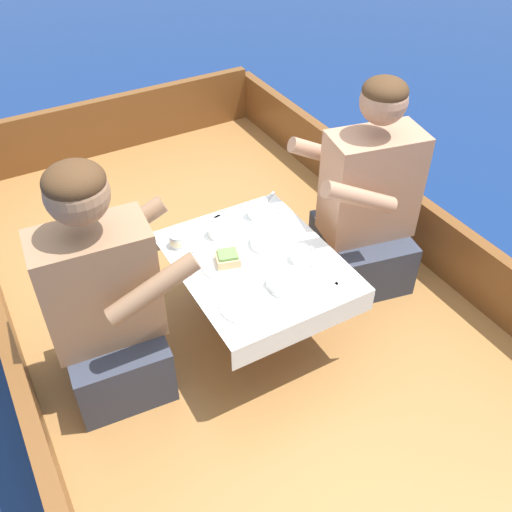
{
  "coord_description": "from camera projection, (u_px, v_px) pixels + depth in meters",
  "views": [
    {
      "loc": [
        -0.85,
        -1.61,
        2.16
      ],
      "look_at": [
        0.0,
        -0.1,
        0.7
      ],
      "focal_mm": 40.0,
      "sensor_mm": 36.0,
      "label": 1
    }
  ],
  "objects": [
    {
      "name": "gunwale_port",
      "position": [
        19.0,
        375.0,
        2.13
      ],
      "size": [
        0.06,
        3.5,
        0.31
      ],
      "primitive_type": "cube",
      "color": "brown",
      "rests_on": "boat_deck"
    },
    {
      "name": "bowl_starboard_near",
      "position": [
        269.0,
        240.0,
        2.34
      ],
      "size": [
        0.15,
        0.15,
        0.04
      ],
      "color": "white",
      "rests_on": "cockpit_table"
    },
    {
      "name": "ground_plane",
      "position": [
        246.0,
        353.0,
        2.78
      ],
      "size": [
        60.0,
        60.0,
        0.0
      ],
      "primitive_type": "plane",
      "color": "navy"
    },
    {
      "name": "cockpit_table",
      "position": [
        256.0,
        268.0,
        2.31
      ],
      "size": [
        0.61,
        0.75,
        0.39
      ],
      "color": "#B2B2B7",
      "rests_on": "boat_deck"
    },
    {
      "name": "coffee_cup_starboard",
      "position": [
        300.0,
        254.0,
        2.26
      ],
      "size": [
        0.1,
        0.07,
        0.06
      ],
      "color": "white",
      "rests_on": "cockpit_table"
    },
    {
      "name": "utensil_spoon_starboard",
      "position": [
        285.0,
        216.0,
        2.5
      ],
      "size": [
        0.04,
        0.17,
        0.01
      ],
      "rotation": [
        0.0,
        0.0,
        1.71
      ],
      "color": "silver",
      "rests_on": "cockpit_table"
    },
    {
      "name": "coffee_cup_port",
      "position": [
        257.0,
        210.0,
        2.48
      ],
      "size": [
        0.1,
        0.07,
        0.07
      ],
      "color": "white",
      "rests_on": "cockpit_table"
    },
    {
      "name": "plate_bread",
      "position": [
        246.0,
        304.0,
        2.08
      ],
      "size": [
        0.2,
        0.2,
        0.01
      ],
      "color": "white",
      "rests_on": "cockpit_table"
    },
    {
      "name": "bow_coaming",
      "position": [
        115.0,
        123.0,
        3.63
      ],
      "size": [
        1.87,
        0.06,
        0.35
      ],
      "primitive_type": "cube",
      "color": "brown",
      "rests_on": "boat_deck"
    },
    {
      "name": "utensil_spoon_port",
      "position": [
        195.0,
        257.0,
        2.29
      ],
      "size": [
        0.1,
        0.15,
        0.01
      ],
      "rotation": [
        0.0,
        0.0,
        1.07
      ],
      "color": "silver",
      "rests_on": "cockpit_table"
    },
    {
      "name": "boat_deck",
      "position": [
        246.0,
        333.0,
        2.69
      ],
      "size": [
        1.99,
        3.5,
        0.29
      ],
      "primitive_type": "cube",
      "color": "#9E6B38",
      "rests_on": "ground_plane"
    },
    {
      "name": "utensil_knife_starboard",
      "position": [
        266.0,
        201.0,
        2.59
      ],
      "size": [
        0.15,
        0.1,
        0.0
      ],
      "rotation": [
        0.0,
        0.0,
        0.58
      ],
      "color": "silver",
      "rests_on": "cockpit_table"
    },
    {
      "name": "plate_sandwich",
      "position": [
        228.0,
        263.0,
        2.25
      ],
      "size": [
        0.22,
        0.22,
        0.01
      ],
      "color": "white",
      "rests_on": "cockpit_table"
    },
    {
      "name": "sandwich",
      "position": [
        228.0,
        258.0,
        2.24
      ],
      "size": [
        0.11,
        0.11,
        0.05
      ],
      "rotation": [
        0.0,
        0.0,
        -0.29
      ],
      "color": "#E0BC7F",
      "rests_on": "plate_sandwich"
    },
    {
      "name": "bowl_port_near",
      "position": [
        284.0,
        282.0,
        2.15
      ],
      "size": [
        0.14,
        0.14,
        0.04
      ],
      "color": "white",
      "rests_on": "cockpit_table"
    },
    {
      "name": "person_starboard",
      "position": [
        366.0,
        207.0,
        2.55
      ],
      "size": [
        0.58,
        0.53,
        0.99
      ],
      "rotation": [
        0.0,
        0.0,
        2.94
      ],
      "color": "#333847",
      "rests_on": "boat_deck"
    },
    {
      "name": "tin_can",
      "position": [
        178.0,
        240.0,
        2.33
      ],
      "size": [
        0.07,
        0.07,
        0.05
      ],
      "color": "silver",
      "rests_on": "cockpit_table"
    },
    {
      "name": "coffee_cup_center",
      "position": [
        218.0,
        229.0,
        2.38
      ],
      "size": [
        0.11,
        0.08,
        0.06
      ],
      "color": "white",
      "rests_on": "cockpit_table"
    },
    {
      "name": "utensil_spoon_center",
      "position": [
        320.0,
        270.0,
        2.23
      ],
      "size": [
        0.04,
        0.17,
        0.01
      ],
      "rotation": [
        0.0,
        0.0,
        1.67
      ],
      "color": "silver",
      "rests_on": "cockpit_table"
    },
    {
      "name": "gunwale_starboard",
      "position": [
        413.0,
        222.0,
        2.86
      ],
      "size": [
        0.06,
        3.5,
        0.31
      ],
      "primitive_type": "cube",
      "color": "brown",
      "rests_on": "boat_deck"
    },
    {
      "name": "person_port",
      "position": [
        105.0,
        304.0,
        2.07
      ],
      "size": [
        0.55,
        0.48,
        0.98
      ],
      "rotation": [
        0.0,
        0.0,
        -0.09
      ],
      "color": "#333847",
      "rests_on": "boat_deck"
    },
    {
      "name": "utensil_knife_port",
      "position": [
        334.0,
        291.0,
        2.14
      ],
      "size": [
        0.14,
        0.12,
        0.0
      ],
      "rotation": [
        0.0,
        0.0,
        0.7
      ],
      "color": "silver",
      "rests_on": "cockpit_table"
    },
    {
      "name": "utensil_fork_starboard",
      "position": [
        208.0,
        221.0,
        2.47
      ],
      "size": [
        0.17,
        0.05,
        0.0
      ],
      "rotation": [
        0.0,
        0.0,
        0.19
      ],
      "color": "silver",
      "rests_on": "cockpit_table"
    }
  ]
}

